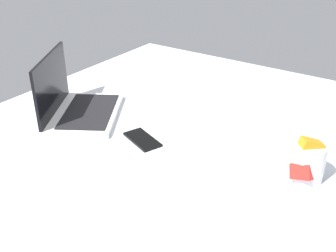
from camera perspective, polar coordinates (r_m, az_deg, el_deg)
name	(u,v)px	position (r cm, az deg, el deg)	size (l,w,h in cm)	color
bed_mattress	(158,169)	(133.46, -1.41, -6.18)	(180.00, 140.00, 18.00)	#B7BCC6
laptop	(76,105)	(149.22, -12.90, 2.92)	(40.15, 36.80, 23.00)	silver
snack_cup	(308,162)	(116.70, 19.27, -4.82)	(10.52, 9.00, 13.47)	silver
cell_phone	(143,139)	(131.79, -3.61, -1.89)	(6.80, 14.00, 0.80)	black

